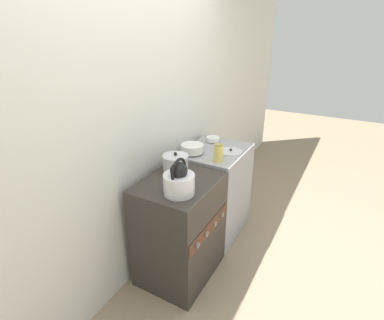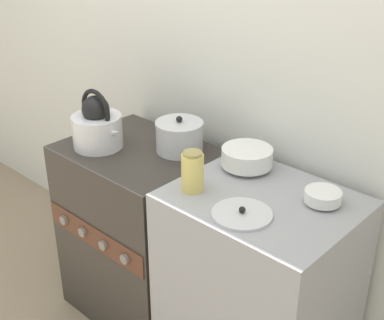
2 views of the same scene
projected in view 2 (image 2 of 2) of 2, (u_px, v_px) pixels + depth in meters
name	position (u px, v px, depth m)	size (l,w,h in m)	color
wall_back	(191.00, 53.00, 2.45)	(7.00, 0.06, 2.50)	silver
stove	(141.00, 232.00, 2.57)	(0.66, 0.56, 0.89)	#332D28
counter	(257.00, 295.00, 2.16)	(0.67, 0.55, 0.91)	#99999E
kettle	(97.00, 126.00, 2.36)	(0.27, 0.22, 0.27)	silver
cooking_pot	(179.00, 136.00, 2.33)	(0.21, 0.21, 0.16)	silver
enamel_bowl	(247.00, 157.00, 2.15)	(0.21, 0.21, 0.09)	white
small_ceramic_bowl	(323.00, 196.00, 1.91)	(0.13, 0.13, 0.05)	white
storage_jar	(193.00, 172.00, 1.98)	(0.08, 0.08, 0.16)	#E0CC66
loose_pot_lid	(242.00, 214.00, 1.85)	(0.21, 0.21, 0.03)	silver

